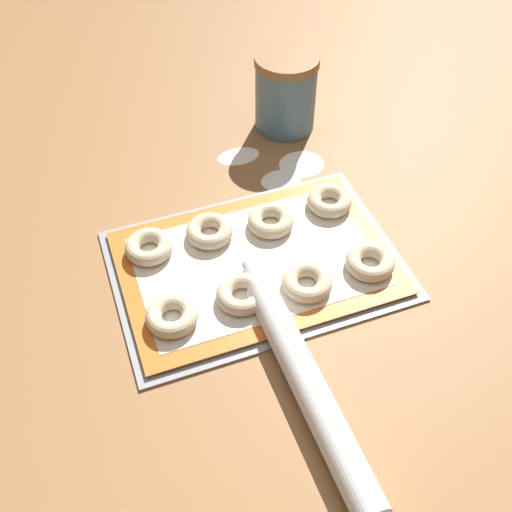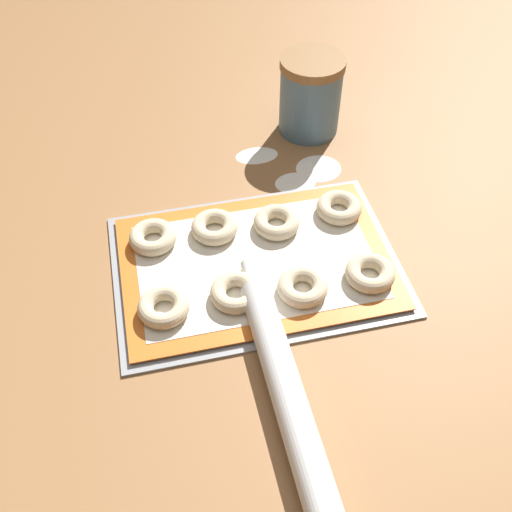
{
  "view_description": "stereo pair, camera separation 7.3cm",
  "coord_description": "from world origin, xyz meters",
  "px_view_note": "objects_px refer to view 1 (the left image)",
  "views": [
    {
      "loc": [
        -0.21,
        -0.55,
        0.67
      ],
      "look_at": [
        -0.01,
        -0.01,
        0.02
      ],
      "focal_mm": 42.0,
      "sensor_mm": 36.0,
      "label": 1
    },
    {
      "loc": [
        -0.14,
        -0.57,
        0.67
      ],
      "look_at": [
        -0.01,
        -0.01,
        0.02
      ],
      "focal_mm": 42.0,
      "sensor_mm": 36.0,
      "label": 2
    }
  ],
  "objects_px": {
    "baking_tray": "(256,264)",
    "bagel_front_mid_left": "(242,294)",
    "bagel_back_mid_right": "(271,221)",
    "flour_canister": "(286,92)",
    "bagel_front_mid_right": "(307,282)",
    "bagel_back_mid_left": "(210,231)",
    "bagel_back_far_left": "(149,247)",
    "bagel_back_far_right": "(329,201)",
    "bagel_front_far_left": "(172,316)",
    "bagel_front_far_right": "(370,262)",
    "rolling_pin": "(310,388)"
  },
  "relations": [
    {
      "from": "bagel_back_mid_left",
      "to": "bagel_back_far_right",
      "type": "height_order",
      "value": "same"
    },
    {
      "from": "flour_canister",
      "to": "bagel_front_far_right",
      "type": "bearing_deg",
      "value": -92.8
    },
    {
      "from": "bagel_back_far_left",
      "to": "bagel_back_far_right",
      "type": "relative_size",
      "value": 1.0
    },
    {
      "from": "baking_tray",
      "to": "flour_canister",
      "type": "relative_size",
      "value": 2.93
    },
    {
      "from": "bagel_front_far_right",
      "to": "bagel_back_far_right",
      "type": "height_order",
      "value": "same"
    },
    {
      "from": "bagel_front_mid_right",
      "to": "rolling_pin",
      "type": "height_order",
      "value": "rolling_pin"
    },
    {
      "from": "bagel_back_mid_right",
      "to": "rolling_pin",
      "type": "xyz_separation_m",
      "value": [
        -0.06,
        -0.29,
        -0.0
      ]
    },
    {
      "from": "flour_canister",
      "to": "bagel_back_mid_right",
      "type": "bearing_deg",
      "value": -116.42
    },
    {
      "from": "bagel_front_mid_left",
      "to": "flour_canister",
      "type": "xyz_separation_m",
      "value": [
        0.21,
        0.37,
        0.05
      ]
    },
    {
      "from": "baking_tray",
      "to": "bagel_back_mid_left",
      "type": "bearing_deg",
      "value": 124.23
    },
    {
      "from": "bagel_back_mid_right",
      "to": "flour_canister",
      "type": "distance_m",
      "value": 0.28
    },
    {
      "from": "baking_tray",
      "to": "bagel_front_mid_right",
      "type": "height_order",
      "value": "bagel_front_mid_right"
    },
    {
      "from": "baking_tray",
      "to": "bagel_back_far_left",
      "type": "bearing_deg",
      "value": 153.41
    },
    {
      "from": "bagel_front_mid_left",
      "to": "bagel_front_mid_right",
      "type": "bearing_deg",
      "value": -6.87
    },
    {
      "from": "rolling_pin",
      "to": "bagel_front_mid_left",
      "type": "bearing_deg",
      "value": 100.47
    },
    {
      "from": "baking_tray",
      "to": "bagel_front_mid_left",
      "type": "bearing_deg",
      "value": -125.66
    },
    {
      "from": "bagel_back_mid_right",
      "to": "bagel_back_far_left",
      "type": "bearing_deg",
      "value": 176.8
    },
    {
      "from": "bagel_front_mid_left",
      "to": "bagel_front_far_right",
      "type": "height_order",
      "value": "same"
    },
    {
      "from": "bagel_front_far_right",
      "to": "bagel_back_far_right",
      "type": "xyz_separation_m",
      "value": [
        -0.0,
        0.14,
        0.0
      ]
    },
    {
      "from": "bagel_front_far_right",
      "to": "bagel_back_far_left",
      "type": "distance_m",
      "value": 0.33
    },
    {
      "from": "bagel_back_far_left",
      "to": "rolling_pin",
      "type": "distance_m",
      "value": 0.32
    },
    {
      "from": "bagel_front_far_right",
      "to": "flour_canister",
      "type": "distance_m",
      "value": 0.38
    },
    {
      "from": "bagel_back_mid_left",
      "to": "bagel_back_far_right",
      "type": "distance_m",
      "value": 0.2
    },
    {
      "from": "bagel_back_mid_right",
      "to": "baking_tray",
      "type": "bearing_deg",
      "value": -127.18
    },
    {
      "from": "bagel_front_mid_right",
      "to": "rolling_pin",
      "type": "bearing_deg",
      "value": -112.26
    },
    {
      "from": "bagel_front_far_left",
      "to": "rolling_pin",
      "type": "height_order",
      "value": "rolling_pin"
    },
    {
      "from": "bagel_back_far_left",
      "to": "rolling_pin",
      "type": "xyz_separation_m",
      "value": [
        0.13,
        -0.3,
        -0.0
      ]
    },
    {
      "from": "bagel_back_far_left",
      "to": "bagel_back_mid_left",
      "type": "height_order",
      "value": "same"
    },
    {
      "from": "bagel_front_mid_left",
      "to": "bagel_back_mid_left",
      "type": "height_order",
      "value": "same"
    },
    {
      "from": "bagel_front_far_right",
      "to": "bagel_back_far_left",
      "type": "relative_size",
      "value": 1.0
    },
    {
      "from": "bagel_front_mid_right",
      "to": "bagel_back_mid_left",
      "type": "height_order",
      "value": "same"
    },
    {
      "from": "bagel_front_far_left",
      "to": "bagel_front_far_right",
      "type": "xyz_separation_m",
      "value": [
        0.29,
        -0.01,
        0.0
      ]
    },
    {
      "from": "bagel_back_mid_left",
      "to": "rolling_pin",
      "type": "distance_m",
      "value": 0.3
    },
    {
      "from": "bagel_front_far_left",
      "to": "bagel_back_far_left",
      "type": "bearing_deg",
      "value": 89.95
    },
    {
      "from": "bagel_back_far_right",
      "to": "flour_canister",
      "type": "height_order",
      "value": "flour_canister"
    },
    {
      "from": "bagel_front_mid_right",
      "to": "bagel_back_far_left",
      "type": "distance_m",
      "value": 0.24
    },
    {
      "from": "bagel_back_mid_right",
      "to": "bagel_back_mid_left",
      "type": "bearing_deg",
      "value": 173.47
    },
    {
      "from": "bagel_front_mid_right",
      "to": "bagel_back_far_right",
      "type": "xyz_separation_m",
      "value": [
        0.1,
        0.14,
        0.0
      ]
    },
    {
      "from": "bagel_back_mid_left",
      "to": "rolling_pin",
      "type": "height_order",
      "value": "rolling_pin"
    },
    {
      "from": "baking_tray",
      "to": "bagel_back_far_right",
      "type": "xyz_separation_m",
      "value": [
        0.15,
        0.07,
        0.02
      ]
    },
    {
      "from": "bagel_back_mid_left",
      "to": "rolling_pin",
      "type": "relative_size",
      "value": 0.17
    },
    {
      "from": "bagel_back_far_left",
      "to": "rolling_pin",
      "type": "bearing_deg",
      "value": -66.2
    },
    {
      "from": "bagel_back_mid_left",
      "to": "flour_canister",
      "type": "distance_m",
      "value": 0.33
    },
    {
      "from": "bagel_front_far_left",
      "to": "bagel_back_mid_left",
      "type": "xyz_separation_m",
      "value": [
        0.09,
        0.13,
        0.0
      ]
    },
    {
      "from": "baking_tray",
      "to": "bagel_front_far_left",
      "type": "relative_size",
      "value": 5.86
    },
    {
      "from": "bagel_back_mid_right",
      "to": "bagel_front_far_right",
      "type": "bearing_deg",
      "value": -50.78
    },
    {
      "from": "bagel_back_mid_left",
      "to": "flour_canister",
      "type": "xyz_separation_m",
      "value": [
        0.22,
        0.24,
        0.05
      ]
    },
    {
      "from": "bagel_front_far_right",
      "to": "bagel_back_far_left",
      "type": "xyz_separation_m",
      "value": [
        -0.29,
        0.14,
        0.0
      ]
    },
    {
      "from": "bagel_front_mid_left",
      "to": "bagel_back_far_right",
      "type": "relative_size",
      "value": 1.0
    },
    {
      "from": "bagel_front_far_left",
      "to": "bagel_front_far_right",
      "type": "bearing_deg",
      "value": -1.06
    }
  ]
}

